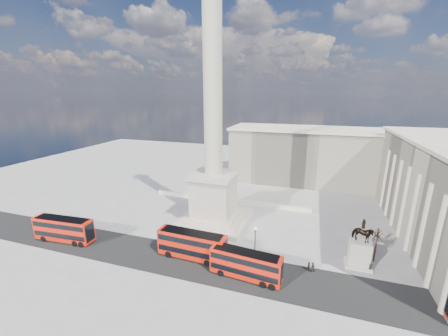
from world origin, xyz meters
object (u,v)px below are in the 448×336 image
pedestrian_crossing (309,267)px  pedestrian_walking (370,267)px  victorian_lamp (255,241)px  nelsons_column (214,163)px  pedestrian_standing (312,267)px  red_bus_a (64,229)px  red_bus_b (192,245)px  red_bus_c (246,264)px  equestrian_statue (360,250)px

pedestrian_crossing → pedestrian_walking: bearing=-86.7°
victorian_lamp → pedestrian_crossing: 9.02m
nelsons_column → victorian_lamp: bearing=-45.7°
nelsons_column → pedestrian_standing: size_ratio=30.99×
red_bus_a → red_bus_b: 25.02m
victorian_lamp → red_bus_c: bearing=-94.5°
red_bus_b → pedestrian_standing: bearing=9.3°
red_bus_a → victorian_lamp: bearing=3.6°
red_bus_c → pedestrian_walking: red_bus_c is taller
pedestrian_standing → red_bus_c: bearing=18.1°
red_bus_a → pedestrian_crossing: size_ratio=7.53×
red_bus_a → pedestrian_crossing: red_bus_a is taller
red_bus_c → nelsons_column: bearing=129.4°
pedestrian_crossing → red_bus_b: bearing=83.9°
red_bus_b → pedestrian_walking: size_ratio=6.75×
victorian_lamp → red_bus_a: bearing=-172.5°
red_bus_a → victorian_lamp: victorian_lamp is taller
red_bus_a → nelsons_column: bearing=30.3°
red_bus_c → equestrian_statue: bearing=32.2°
victorian_lamp → pedestrian_walking: victorian_lamp is taller
nelsons_column → red_bus_c: nelsons_column is taller
red_bus_b → victorian_lamp: victorian_lamp is taller
red_bus_b → pedestrian_walking: red_bus_b is taller
nelsons_column → pedestrian_standing: (20.30, -11.50, -12.11)m
nelsons_column → equestrian_statue: 30.06m
victorian_lamp → equestrian_statue: size_ratio=0.75×
red_bus_a → equestrian_statue: 51.62m
red_bus_b → equestrian_statue: 26.73m
pedestrian_standing → pedestrian_walking: bearing=-169.9°
red_bus_a → red_bus_b: red_bus_b is taller
red_bus_b → nelsons_column: bearing=97.3°
red_bus_b → red_bus_a: bearing=-172.6°
red_bus_b → red_bus_c: size_ratio=1.08×
red_bus_b → pedestrian_standing: 19.30m
nelsons_column → equestrian_statue: nelsons_column is taller
victorian_lamp → equestrian_statue: (16.01, 3.76, -0.78)m
red_bus_a → red_bus_c: 34.57m
nelsons_column → red_bus_a: bearing=-145.8°
equestrian_statue → pedestrian_standing: equestrian_statue is taller
red_bus_b → victorian_lamp: size_ratio=1.91×
equestrian_statue → pedestrian_walking: size_ratio=4.71×
red_bus_b → equestrian_statue: size_ratio=1.44×
red_bus_b → equestrian_statue: equestrian_statue is taller
equestrian_statue → pedestrian_crossing: 8.60m
pedestrian_crossing → red_bus_a: bearing=82.7°
nelsons_column → pedestrian_crossing: nelsons_column is taller
red_bus_a → victorian_lamp: 35.25m
red_bus_c → pedestrian_standing: (9.44, 4.55, -1.48)m
victorian_lamp → pedestrian_standing: victorian_lamp is taller
red_bus_c → pedestrian_crossing: bearing=32.5°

